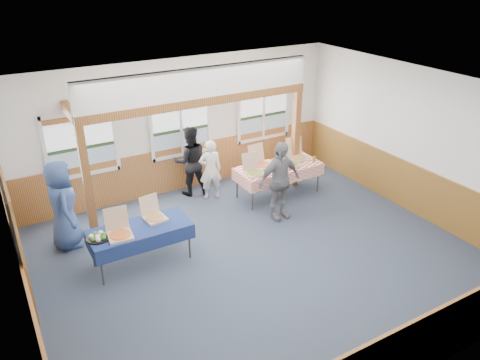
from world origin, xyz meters
name	(u,v)px	position (x,y,z in m)	size (l,w,h in m)	color
floor	(257,257)	(0.00, 0.00, 0.00)	(8.00, 8.00, 0.00)	#2A3245
ceiling	(261,93)	(0.00, 0.00, 3.20)	(8.00, 8.00, 0.00)	white
wall_back	(180,126)	(0.00, 3.50, 1.60)	(8.00, 8.00, 0.00)	silver
wall_front	(416,293)	(0.00, -3.50, 1.60)	(8.00, 8.00, 0.00)	silver
wall_left	(14,244)	(-4.00, 0.00, 1.60)	(8.00, 8.00, 0.00)	silver
wall_right	(416,142)	(4.00, 0.00, 1.60)	(8.00, 8.00, 0.00)	silver
wainscot_back	(183,167)	(0.00, 3.48, 0.55)	(7.98, 0.05, 1.10)	brown
wainscot_front	(401,357)	(0.00, -3.48, 0.55)	(7.98, 0.05, 1.10)	brown
wainscot_left	(31,304)	(-3.98, 0.00, 0.55)	(0.05, 6.98, 1.10)	brown
wainscot_right	(408,186)	(3.98, 0.00, 0.55)	(0.05, 6.98, 1.10)	brown
cased_opening	(17,246)	(-3.96, 0.90, 1.05)	(0.06, 1.30, 2.10)	#2C2C2C
window_left	(81,141)	(-2.30, 3.46, 1.68)	(1.56, 0.10, 1.46)	silver
window_mid	(181,124)	(0.00, 3.46, 1.68)	(1.56, 0.10, 1.46)	silver
window_right	(263,109)	(2.30, 3.46, 1.68)	(1.56, 0.10, 1.46)	silver
post_left	(87,184)	(-2.50, 2.30, 1.20)	(0.15, 0.15, 2.40)	#563B13
post_right	(296,139)	(2.50, 2.30, 1.20)	(0.15, 0.15, 2.40)	#563B13
cross_beam	(201,102)	(0.00, 2.30, 2.49)	(5.15, 0.18, 0.18)	#563B13
table_left	(140,230)	(-1.95, 0.95, 0.70)	(1.95, 1.15, 0.76)	#2C2C2C
table_right	(279,168)	(1.82, 2.00, 0.71)	(2.23, 1.74, 0.76)	#2C2C2C
pizza_box_a	(120,233)	(-2.35, 0.84, 0.83)	(0.47, 0.55, 0.46)	#D4B08D
pizza_box_b	(154,216)	(-1.60, 1.11, 0.82)	(0.42, 0.49, 0.41)	#D4B08D
pizza_box_c	(254,171)	(1.07, 1.90, 0.82)	(0.44, 0.52, 0.44)	#D4B08D
pizza_box_d	(262,163)	(1.46, 2.19, 0.83)	(0.48, 0.57, 0.47)	#D4B08D
pizza_box_e	(289,162)	(2.07, 1.92, 0.83)	(0.42, 0.51, 0.46)	#D4B08D
pizza_box_f	(298,156)	(2.47, 2.14, 0.83)	(0.49, 0.58, 0.47)	#D4B08D
veggie_tray	(98,237)	(-2.70, 0.95, 0.79)	(0.42, 0.42, 0.09)	black
drink_glass	(314,159)	(2.67, 1.75, 0.83)	(0.07, 0.07, 0.15)	#946618
woman_white	(210,170)	(0.35, 2.66, 0.73)	(0.53, 0.35, 1.46)	silver
woman_black	(190,161)	(0.04, 3.10, 0.85)	(0.83, 0.64, 1.70)	black
man_blue	(63,205)	(-3.03, 2.25, 0.90)	(0.88, 0.57, 1.81)	#344C82
person_grey	(279,181)	(1.21, 1.09, 0.88)	(1.03, 0.43, 1.76)	slate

